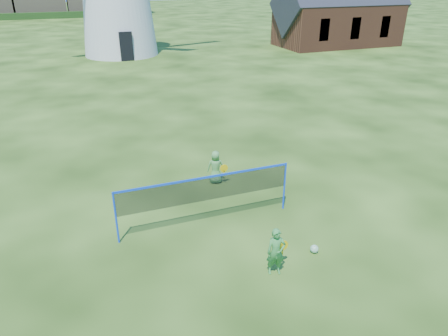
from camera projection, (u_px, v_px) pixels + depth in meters
ground at (224, 222)px, 12.04m from camera, size 220.00×220.00×0.00m
chapel at (339, 15)px, 40.49m from camera, size 12.29×5.96×10.39m
badminton_net at (206, 190)px, 11.45m from camera, size 5.05×0.05×1.55m
player_girl at (276, 252)px, 9.75m from camera, size 0.67×0.40×1.23m
player_boy at (216, 167)px, 14.10m from camera, size 0.69×0.52×1.17m
play_ball at (314, 249)px, 10.69m from camera, size 0.22×0.22×0.22m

